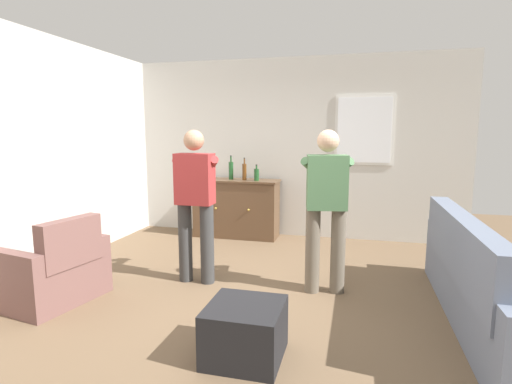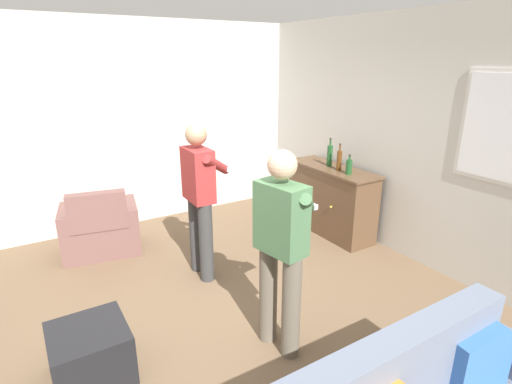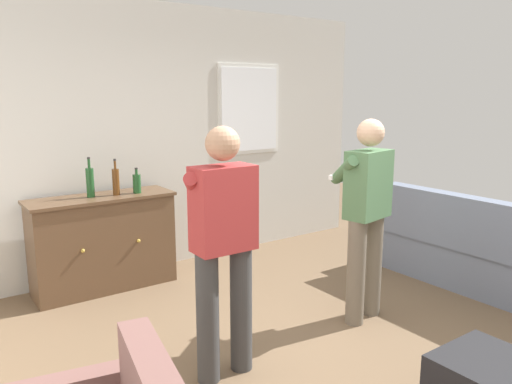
{
  "view_description": "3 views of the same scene",
  "coord_description": "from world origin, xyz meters",
  "px_view_note": "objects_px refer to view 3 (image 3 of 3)",
  "views": [
    {
      "loc": [
        0.97,
        -3.66,
        1.65
      ],
      "look_at": [
        -0.11,
        0.58,
        1.0
      ],
      "focal_mm": 28.0,
      "sensor_mm": 36.0,
      "label": 1
    },
    {
      "loc": [
        2.94,
        -1.24,
        2.3
      ],
      "look_at": [
        -0.1,
        0.63,
        1.09
      ],
      "focal_mm": 28.0,
      "sensor_mm": 36.0,
      "label": 2
    },
    {
      "loc": [
        -2.35,
        -2.32,
        1.88
      ],
      "look_at": [
        -0.15,
        0.77,
        1.12
      ],
      "focal_mm": 35.0,
      "sensor_mm": 36.0,
      "label": 3
    }
  ],
  "objects_px": {
    "couch": "(495,259)",
    "person_standing_left": "(223,241)",
    "person_standing_right": "(366,210)",
    "bottle_wine_green": "(90,182)",
    "sideboard_cabinet": "(103,242)",
    "bottle_spirits_clear": "(116,181)",
    "bottle_liquor_amber": "(137,183)"
  },
  "relations": [
    {
      "from": "couch",
      "to": "person_standing_right",
      "type": "bearing_deg",
      "value": 163.95
    },
    {
      "from": "sideboard_cabinet",
      "to": "bottle_spirits_clear",
      "type": "distance_m",
      "value": 0.61
    },
    {
      "from": "bottle_wine_green",
      "to": "bottle_liquor_amber",
      "type": "bearing_deg",
      "value": -8.4
    },
    {
      "from": "sideboard_cabinet",
      "to": "person_standing_left",
      "type": "bearing_deg",
      "value": -85.84
    },
    {
      "from": "bottle_wine_green",
      "to": "person_standing_right",
      "type": "distance_m",
      "value": 2.53
    },
    {
      "from": "bottle_wine_green",
      "to": "couch",
      "type": "bearing_deg",
      "value": -37.81
    },
    {
      "from": "couch",
      "to": "person_standing_left",
      "type": "bearing_deg",
      "value": 173.11
    },
    {
      "from": "sideboard_cabinet",
      "to": "person_standing_left",
      "type": "distance_m",
      "value": 2.03
    },
    {
      "from": "person_standing_left",
      "to": "couch",
      "type": "bearing_deg",
      "value": -6.89
    },
    {
      "from": "sideboard_cabinet",
      "to": "person_standing_right",
      "type": "height_order",
      "value": "person_standing_right"
    },
    {
      "from": "couch",
      "to": "bottle_liquor_amber",
      "type": "xyz_separation_m",
      "value": [
        -2.55,
        2.25,
        0.66
      ]
    },
    {
      "from": "couch",
      "to": "person_standing_right",
      "type": "xyz_separation_m",
      "value": [
        -1.35,
        0.39,
        0.58
      ]
    },
    {
      "from": "sideboard_cabinet",
      "to": "bottle_liquor_amber",
      "type": "height_order",
      "value": "bottle_liquor_amber"
    },
    {
      "from": "sideboard_cabinet",
      "to": "person_standing_left",
      "type": "xyz_separation_m",
      "value": [
        0.14,
        -1.97,
        0.48
      ]
    },
    {
      "from": "bottle_spirits_clear",
      "to": "person_standing_right",
      "type": "bearing_deg",
      "value": -53.32
    },
    {
      "from": "couch",
      "to": "bottle_wine_green",
      "type": "height_order",
      "value": "bottle_wine_green"
    },
    {
      "from": "sideboard_cabinet",
      "to": "bottle_wine_green",
      "type": "distance_m",
      "value": 0.61
    },
    {
      "from": "bottle_wine_green",
      "to": "bottle_liquor_amber",
      "type": "xyz_separation_m",
      "value": [
        0.43,
        -0.06,
        -0.05
      ]
    },
    {
      "from": "bottle_wine_green",
      "to": "person_standing_left",
      "type": "xyz_separation_m",
      "value": [
        0.23,
        -1.98,
        -0.13
      ]
    },
    {
      "from": "sideboard_cabinet",
      "to": "person_standing_right",
      "type": "xyz_separation_m",
      "value": [
        1.55,
        -1.92,
        0.48
      ]
    },
    {
      "from": "person_standing_right",
      "to": "bottle_liquor_amber",
      "type": "bearing_deg",
      "value": 122.86
    },
    {
      "from": "bottle_liquor_amber",
      "to": "sideboard_cabinet",
      "type": "bearing_deg",
      "value": 171.16
    },
    {
      "from": "person_standing_left",
      "to": "person_standing_right",
      "type": "relative_size",
      "value": 1.0
    },
    {
      "from": "person_standing_right",
      "to": "bottle_wine_green",
      "type": "bearing_deg",
      "value": 130.31
    },
    {
      "from": "person_standing_right",
      "to": "person_standing_left",
      "type": "bearing_deg",
      "value": -177.75
    },
    {
      "from": "couch",
      "to": "bottle_wine_green",
      "type": "distance_m",
      "value": 3.84
    },
    {
      "from": "sideboard_cabinet",
      "to": "person_standing_left",
      "type": "height_order",
      "value": "person_standing_left"
    },
    {
      "from": "person_standing_right",
      "to": "bottle_spirits_clear",
      "type": "bearing_deg",
      "value": 126.68
    },
    {
      "from": "couch",
      "to": "sideboard_cabinet",
      "type": "xyz_separation_m",
      "value": [
        -2.9,
        2.3,
        0.1
      ]
    },
    {
      "from": "bottle_spirits_clear",
      "to": "bottle_liquor_amber",
      "type": "bearing_deg",
      "value": -6.09
    },
    {
      "from": "bottle_spirits_clear",
      "to": "couch",
      "type": "bearing_deg",
      "value": -39.54
    },
    {
      "from": "bottle_liquor_amber",
      "to": "person_standing_left",
      "type": "xyz_separation_m",
      "value": [
        -0.2,
        -1.92,
        -0.08
      ]
    }
  ]
}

